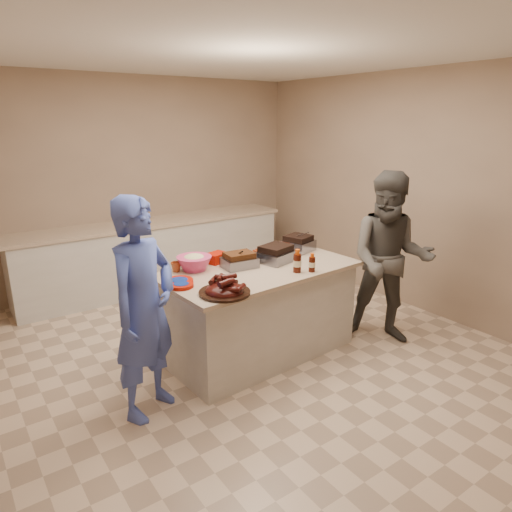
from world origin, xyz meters
TOP-DOWN VIEW (x-y plane):
  - room at (0.00, 0.00)m, footprint 4.50×5.00m
  - back_counter at (0.00, 2.20)m, footprint 3.60×0.64m
  - island at (0.07, -0.07)m, footprint 1.86×1.06m
  - rib_platter at (-0.53, -0.44)m, footprint 0.53×0.53m
  - pulled_pork_tray at (-0.07, 0.04)m, footprint 0.32×0.26m
  - brisket_tray at (0.31, -0.01)m, footprint 0.39×0.35m
  - roasting_pan at (0.73, 0.16)m, footprint 0.34×0.34m
  - coleslaw_bowl at (-0.44, 0.21)m, footprint 0.33×0.33m
  - sausage_plate at (0.27, 0.22)m, footprint 0.39×0.39m
  - mac_cheese_dish at (0.75, 0.23)m, footprint 0.30×0.23m
  - bbq_bottle_a at (0.39, -0.43)m, footprint 0.06×0.06m
  - bbq_bottle_b at (0.27, -0.37)m, footprint 0.07×0.07m
  - mustard_bottle at (-0.05, 0.13)m, footprint 0.04×0.04m
  - sauce_bowl at (0.06, 0.03)m, footprint 0.13×0.05m
  - plate_stack_large at (-0.71, -0.02)m, footprint 0.25×0.25m
  - plate_stack_small at (-0.74, -0.12)m, footprint 0.21×0.21m
  - plastic_cup at (-0.60, 0.26)m, footprint 0.10×0.09m
  - basket_stack at (-0.16, 0.29)m, footprint 0.22×0.18m
  - guest_blue at (-1.14, -0.32)m, footprint 1.33×1.76m
  - guest_gray at (1.28, -0.58)m, footprint 1.83×1.74m

SIDE VIEW (x-z plane):
  - room at x=0.00m, z-range -1.35..1.35m
  - island at x=0.07m, z-range -0.43..0.43m
  - guest_blue at x=-1.14m, z-range -0.20..0.20m
  - guest_gray at x=1.28m, z-range -0.32..0.32m
  - back_counter at x=0.00m, z-range 0.00..0.90m
  - rib_platter at x=-0.53m, z-range 0.78..0.94m
  - pulled_pork_tray at x=-0.07m, z-range 0.81..0.90m
  - brisket_tray at x=0.31m, z-range 0.81..0.91m
  - roasting_pan at x=0.73m, z-range 0.80..0.91m
  - coleslaw_bowl at x=-0.44m, z-range 0.75..0.96m
  - sausage_plate at x=0.27m, z-range 0.83..0.88m
  - mac_cheese_dish at x=0.75m, z-range 0.82..0.89m
  - bbq_bottle_a at x=0.39m, z-range 0.77..0.94m
  - bbq_bottle_b at x=0.27m, z-range 0.75..0.96m
  - mustard_bottle at x=-0.05m, z-range 0.80..0.91m
  - sauce_bowl at x=0.06m, z-range 0.79..0.92m
  - plate_stack_large at x=-0.71m, z-range 0.84..0.87m
  - plate_stack_small at x=-0.74m, z-range 0.84..0.87m
  - plastic_cup at x=-0.60m, z-range 0.81..0.90m
  - basket_stack at x=-0.16m, z-range 0.81..0.90m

